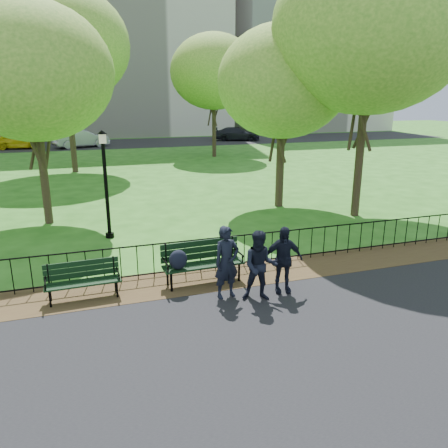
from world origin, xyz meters
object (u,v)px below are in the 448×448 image
object	(u,v)px
tree_mid_e	(371,28)
person_right	(283,260)
person_left	(227,262)
tree_near_w	(32,72)
park_bench_left_a	(82,276)
tree_near_e	(283,82)
lamppost	(106,181)
sedan_silver	(81,138)
tree_far_e	(214,72)
person_mid	(260,266)
tree_far_c	(63,45)
sedan_dark	(237,134)
taxi	(18,140)
park_bench_main	(193,258)

from	to	relation	value
tree_mid_e	person_right	world-z (taller)	tree_mid_e
person_left	tree_near_w	bearing A→B (deg)	108.19
park_bench_left_a	tree_near_e	bearing A→B (deg)	37.57
tree_mid_e	person_left	world-z (taller)	tree_mid_e
lamppost	tree_near_w	bearing A→B (deg)	128.83
sedan_silver	tree_far_e	bearing A→B (deg)	-154.93
tree_far_e	person_right	xyz separation A→B (m)	(-5.40, -23.02, -5.23)
person_mid	person_left	bearing A→B (deg)	169.75
park_bench_left_a	tree_far_c	bearing A→B (deg)	88.54
tree_mid_e	lamppost	bearing A→B (deg)	179.34
park_bench_left_a	sedan_silver	distance (m)	31.32
person_mid	sedan_silver	size ratio (longest dim) A/B	0.34
person_mid	tree_far_c	bearing A→B (deg)	120.55
tree_near_w	sedan_dark	bearing A→B (deg)	57.58
person_right	tree_far_c	bearing A→B (deg)	114.16
tree_far_e	tree_far_c	bearing A→B (deg)	-158.27
tree_near_e	tree_far_c	xyz separation A→B (m)	(-7.99, 11.51, 2.22)
sedan_silver	taxi	bearing A→B (deg)	64.46
tree_far_e	taxi	bearing A→B (deg)	145.68
park_bench_main	tree_near_e	bearing A→B (deg)	48.49
tree_far_e	sedan_silver	distance (m)	14.27
tree_near_w	person_left	distance (m)	9.72
tree_far_c	person_mid	xyz separation A→B (m)	(3.87, -19.30, -6.30)
tree_near_e	person_right	world-z (taller)	tree_near_e
park_bench_left_a	sedan_silver	bearing A→B (deg)	87.32
lamppost	person_mid	xyz separation A→B (m)	(2.84, -5.64, -1.04)
park_bench_main	person_right	xyz separation A→B (m)	(1.86, -1.02, 0.12)
tree_near_w	sedan_dark	xyz separation A→B (m)	(16.57, 26.10, -4.45)
tree_near_w	park_bench_main	bearing A→B (deg)	-62.24
person_right	park_bench_main	bearing A→B (deg)	161.96
lamppost	tree_mid_e	distance (m)	10.24
sedan_silver	sedan_dark	bearing A→B (deg)	-104.19
tree_mid_e	park_bench_main	bearing A→B (deg)	-150.08
park_bench_main	tree_mid_e	world-z (taller)	tree_mid_e
park_bench_main	tree_near_e	distance (m)	9.42
tree_near_w	person_mid	size ratio (longest dim) A/B	4.64
tree_mid_e	tree_far_e	world-z (taller)	tree_mid_e
person_right	sedan_silver	xyz separation A→B (m)	(-3.98, 32.41, -0.01)
person_mid	lamppost	bearing A→B (deg)	135.96
person_mid	taxi	bearing A→B (deg)	123.49
tree_far_e	sedan_dark	distance (m)	13.43
tree_far_c	person_left	distance (m)	20.20
lamppost	tree_near_w	xyz separation A→B (m)	(-1.94, 2.41, 3.28)
tree_near_w	person_right	size ratio (longest dim) A/B	4.71
tree_near_e	person_left	world-z (taller)	tree_near_e
person_right	lamppost	bearing A→B (deg)	133.66
park_bench_main	park_bench_left_a	world-z (taller)	park_bench_main
tree_mid_e	sedan_dark	xyz separation A→B (m)	(5.55, 28.61, -5.91)
tree_far_c	sedan_dark	size ratio (longest dim) A/B	2.23
tree_near_e	sedan_dark	distance (m)	27.78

